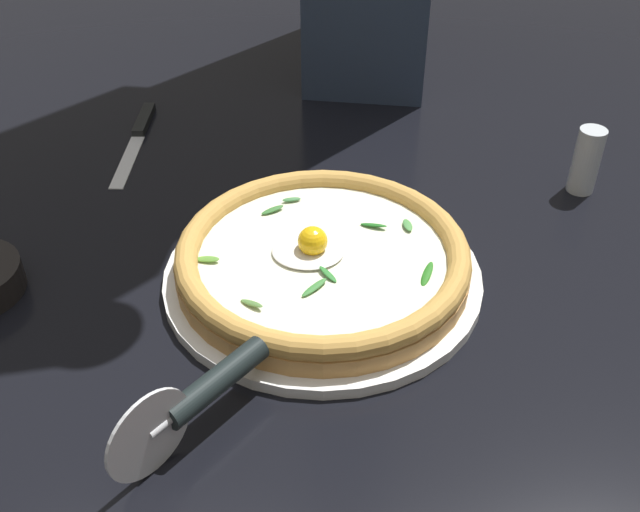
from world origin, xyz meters
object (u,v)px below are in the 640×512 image
pizza_cutter (196,396)px  pepper_shaker (583,160)px  table_knife (136,132)px  pizza (320,257)px

pizza_cutter → pepper_shaker: pepper_shaker is taller
table_knife → pizza_cutter: bearing=-73.5°
pizza_cutter → table_knife: (-0.15, 0.51, -0.04)m
pizza_cutter → table_knife: size_ratio=0.62×
table_knife → pepper_shaker: bearing=-14.1°
pizza → table_knife: (-0.25, 0.32, -0.03)m
pepper_shaker → pizza_cutter: bearing=-138.5°
pizza_cutter → pepper_shaker: 0.55m
pizza → pepper_shaker: (0.31, 0.17, 0.01)m
pizza → pizza_cutter: (-0.10, -0.19, 0.01)m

